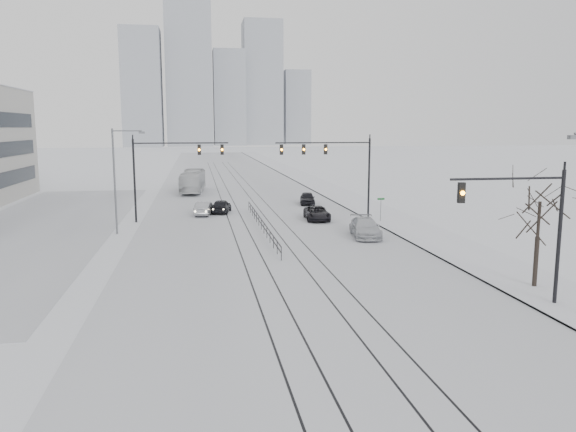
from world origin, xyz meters
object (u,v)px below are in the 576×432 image
object	(u,v)px
sedan_sb_outer	(204,209)
sedan_nb_front	(317,213)
traffic_mast_near	(531,219)
sedan_nb_right	(365,228)
bare_tree	(539,211)
sedan_nb_far	(307,198)
sedan_sb_inner	(221,206)
box_truck	(193,181)

from	to	relation	value
sedan_sb_outer	sedan_nb_front	bearing A→B (deg)	166.10
traffic_mast_near	sedan_nb_right	size ratio (longest dim) A/B	1.29
bare_tree	sedan_nb_far	bearing A→B (deg)	99.00
sedan_sb_outer	sedan_nb_far	distance (m)	13.86
traffic_mast_near	sedan_nb_front	xyz separation A→B (m)	(-4.74, 28.38, -3.88)
sedan_nb_front	sedan_nb_far	world-z (taller)	sedan_nb_far
sedan_sb_inner	sedan_nb_front	bearing A→B (deg)	156.85
box_truck	sedan_nb_right	bearing A→B (deg)	117.21
bare_tree	sedan_nb_front	distance (m)	26.64
sedan_sb_outer	sedan_nb_right	distance (m)	19.31
traffic_mast_near	sedan_sb_inner	xyz separation A→B (m)	(-13.85, 34.73, -3.83)
sedan_nb_far	sedan_sb_outer	bearing A→B (deg)	-143.03
bare_tree	sedan_sb_inner	xyz separation A→B (m)	(-16.26, 31.73, -3.76)
sedan_nb_front	sedan_nb_far	size ratio (longest dim) A/B	1.15
sedan_sb_inner	sedan_nb_front	size ratio (longest dim) A/B	0.87
traffic_mast_near	sedan_sb_outer	size ratio (longest dim) A/B	1.64
box_truck	sedan_sb_outer	bearing A→B (deg)	98.47
bare_tree	box_truck	xyz separation A→B (m)	(-19.35, 51.70, -2.91)
sedan_sb_inner	sedan_sb_outer	xyz separation A→B (m)	(-1.85, -1.30, -0.03)
traffic_mast_near	bare_tree	xyz separation A→B (m)	(2.41, 3.00, -0.07)
sedan_nb_far	sedan_sb_inner	bearing A→B (deg)	-144.47
sedan_sb_outer	sedan_nb_front	size ratio (longest dim) A/B	0.87
bare_tree	box_truck	bearing A→B (deg)	110.52
traffic_mast_near	sedan_nb_front	distance (m)	29.04
sedan_nb_front	sedan_nb_right	size ratio (longest dim) A/B	0.90
sedan_sb_inner	sedan_sb_outer	size ratio (longest dim) A/B	1.00
bare_tree	traffic_mast_near	bearing A→B (deg)	-128.76
sedan_sb_outer	box_truck	world-z (taller)	box_truck
sedan_nb_right	sedan_nb_far	size ratio (longest dim) A/B	1.27
box_truck	sedan_sb_inner	bearing A→B (deg)	103.94
box_truck	sedan_nb_front	bearing A→B (deg)	120.02
sedan_sb_outer	sedan_nb_right	size ratio (longest dim) A/B	0.79
sedan_nb_front	sedan_nb_right	xyz separation A→B (m)	(2.16, -9.11, 0.11)
sedan_sb_inner	box_truck	xyz separation A→B (m)	(-3.08, 19.97, 0.85)
sedan_sb_outer	sedan_nb_far	xyz separation A→B (m)	(12.28, 6.43, 0.02)
sedan_nb_far	box_truck	bearing A→B (deg)	141.66
sedan_nb_front	box_truck	distance (m)	29.02
sedan_sb_inner	sedan_nb_right	size ratio (longest dim) A/B	0.79
bare_tree	sedan_nb_right	distance (m)	17.42
box_truck	sedan_nb_far	bearing A→B (deg)	137.48
sedan_sb_inner	sedan_sb_outer	distance (m)	2.26
traffic_mast_near	sedan_nb_right	world-z (taller)	traffic_mast_near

